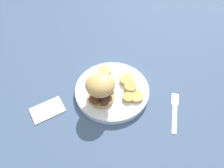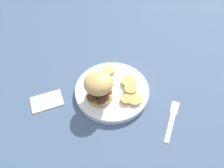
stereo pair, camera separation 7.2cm
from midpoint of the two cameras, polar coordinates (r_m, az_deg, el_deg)
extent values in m
plane|color=#3D5170|center=(0.76, 2.72, -2.37)|extent=(4.00, 4.00, 0.00)
cylinder|color=white|center=(0.75, 2.75, -1.91)|extent=(0.25, 0.25, 0.02)
torus|color=white|center=(0.75, 2.77, -1.52)|extent=(0.25, 0.25, 0.01)
cylinder|color=tan|center=(0.72, -0.45, -3.05)|extent=(0.09, 0.09, 0.01)
ellipsoid|color=#4C281E|center=(0.69, -0.05, -3.34)|extent=(0.04, 0.03, 0.02)
ellipsoid|color=#4C281E|center=(0.68, 0.44, -4.49)|extent=(0.03, 0.04, 0.02)
ellipsoid|color=brown|center=(0.71, -0.79, -0.73)|extent=(0.04, 0.05, 0.02)
ellipsoid|color=#563323|center=(0.70, -2.00, -3.64)|extent=(0.05, 0.05, 0.01)
ellipsoid|color=#563323|center=(0.71, -0.93, -1.85)|extent=(0.02, 0.03, 0.01)
ellipsoid|color=#4C281E|center=(0.68, 0.74, -3.62)|extent=(0.03, 0.03, 0.01)
ellipsoid|color=brown|center=(0.70, 1.04, -1.92)|extent=(0.06, 0.05, 0.02)
ellipsoid|color=tan|center=(0.67, -0.48, 0.02)|extent=(0.09, 0.09, 0.06)
cylinder|color=tan|center=(0.71, 6.67, -4.18)|extent=(0.04, 0.04, 0.01)
cylinder|color=tan|center=(0.76, 7.13, 0.44)|extent=(0.05, 0.05, 0.01)
cylinder|color=tan|center=(0.74, 7.65, -1.58)|extent=(0.04, 0.04, 0.01)
cylinder|color=tan|center=(0.72, 8.77, -4.09)|extent=(0.05, 0.05, 0.01)
cylinder|color=#DBB766|center=(0.79, 1.65, 3.50)|extent=(0.05, 0.05, 0.01)
cube|color=silver|center=(0.72, 17.79, -10.92)|extent=(0.07, 0.10, 0.00)
cube|color=silver|center=(0.76, 18.74, -6.02)|extent=(0.05, 0.05, 0.00)
cube|color=beige|center=(0.76, -14.12, -4.48)|extent=(0.09, 0.12, 0.01)
camera|label=1|loc=(0.04, -87.13, 3.55)|focal=35.00mm
camera|label=2|loc=(0.04, 92.87, -3.55)|focal=35.00mm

